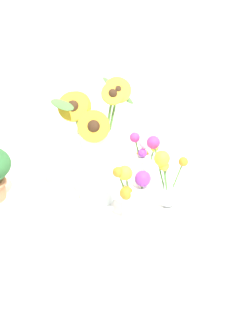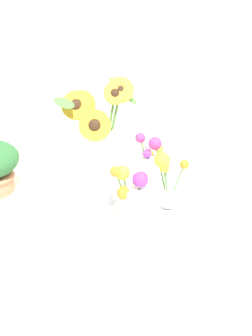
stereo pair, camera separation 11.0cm
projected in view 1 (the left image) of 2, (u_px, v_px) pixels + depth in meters
ground_plane at (140, 228)px, 1.07m from camera, size 6.00×6.00×0.00m
serving_tray at (126, 206)px, 1.15m from camera, size 0.54×0.54×0.02m
mason_jar_sunflowers at (95, 152)px, 1.11m from camera, size 0.25×0.22×0.37m
vase_small_center at (134, 196)px, 1.04m from camera, size 0.10×0.07×0.16m
vase_bulb_right at (166, 178)px, 1.10m from camera, size 0.11×0.08×0.21m
vase_small_back at (143, 163)px, 1.23m from camera, size 0.09×0.07×0.18m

